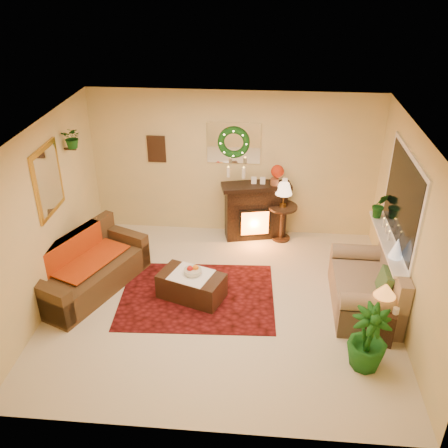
# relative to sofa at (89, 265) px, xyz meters

# --- Properties ---
(floor) EXTENTS (5.00, 5.00, 0.00)m
(floor) POSITION_rel_sofa_xyz_m (2.04, -0.21, -0.43)
(floor) COLOR beige
(floor) RESTS_ON ground
(ceiling) EXTENTS (5.00, 5.00, 0.00)m
(ceiling) POSITION_rel_sofa_xyz_m (2.04, -0.21, 2.17)
(ceiling) COLOR white
(ceiling) RESTS_ON ground
(wall_back) EXTENTS (5.00, 5.00, 0.00)m
(wall_back) POSITION_rel_sofa_xyz_m (2.04, 2.04, 0.87)
(wall_back) COLOR #EFD88C
(wall_back) RESTS_ON ground
(wall_front) EXTENTS (5.00, 5.00, 0.00)m
(wall_front) POSITION_rel_sofa_xyz_m (2.04, -2.46, 0.87)
(wall_front) COLOR #EFD88C
(wall_front) RESTS_ON ground
(wall_left) EXTENTS (4.50, 4.50, 0.00)m
(wall_left) POSITION_rel_sofa_xyz_m (-0.46, -0.21, 0.87)
(wall_left) COLOR #EFD88C
(wall_left) RESTS_ON ground
(wall_right) EXTENTS (4.50, 4.50, 0.00)m
(wall_right) POSITION_rel_sofa_xyz_m (4.54, -0.21, 0.87)
(wall_right) COLOR #EFD88C
(wall_right) RESTS_ON ground
(area_rug) EXTENTS (2.37, 1.83, 0.01)m
(area_rug) POSITION_rel_sofa_xyz_m (1.65, -0.07, -0.42)
(area_rug) COLOR #4E0805
(area_rug) RESTS_ON floor
(sofa) EXTENTS (1.54, 2.09, 0.82)m
(sofa) POSITION_rel_sofa_xyz_m (0.00, 0.00, 0.00)
(sofa) COLOR #48321A
(sofa) RESTS_ON floor
(red_throw) EXTENTS (0.75, 1.22, 0.02)m
(red_throw) POSITION_rel_sofa_xyz_m (-0.08, 0.13, 0.03)
(red_throw) COLOR #BF3915
(red_throw) RESTS_ON sofa
(fireplace) EXTENTS (1.11, 0.57, 0.97)m
(fireplace) POSITION_rel_sofa_xyz_m (2.45, 1.83, 0.12)
(fireplace) COLOR black
(fireplace) RESTS_ON floor
(poinsettia) EXTENTS (0.22, 0.22, 0.22)m
(poinsettia) POSITION_rel_sofa_xyz_m (2.80, 1.80, 0.87)
(poinsettia) COLOR #B5260C
(poinsettia) RESTS_ON fireplace
(mantel_candle_a) EXTENTS (0.06, 0.06, 0.18)m
(mantel_candle_a) POSITION_rel_sofa_xyz_m (1.97, 1.79, 0.83)
(mantel_candle_a) COLOR #EBE5C4
(mantel_candle_a) RESTS_ON fireplace
(mantel_candle_b) EXTENTS (0.06, 0.06, 0.19)m
(mantel_candle_b) POSITION_rel_sofa_xyz_m (2.23, 1.78, 0.83)
(mantel_candle_b) COLOR white
(mantel_candle_b) RESTS_ON fireplace
(mantel_mirror) EXTENTS (0.92, 0.02, 0.72)m
(mantel_mirror) POSITION_rel_sofa_xyz_m (2.04, 2.02, 1.27)
(mantel_mirror) COLOR white
(mantel_mirror) RESTS_ON wall_back
(wreath) EXTENTS (0.55, 0.11, 0.55)m
(wreath) POSITION_rel_sofa_xyz_m (2.04, 1.98, 1.29)
(wreath) COLOR #194719
(wreath) RESTS_ON wall_back
(wall_art) EXTENTS (0.32, 0.03, 0.48)m
(wall_art) POSITION_rel_sofa_xyz_m (0.69, 2.02, 1.12)
(wall_art) COLOR #381E11
(wall_art) RESTS_ON wall_back
(gold_mirror) EXTENTS (0.03, 0.84, 1.00)m
(gold_mirror) POSITION_rel_sofa_xyz_m (-0.44, 0.09, 1.32)
(gold_mirror) COLOR gold
(gold_mirror) RESTS_ON wall_left
(hanging_plant) EXTENTS (0.33, 0.28, 0.36)m
(hanging_plant) POSITION_rel_sofa_xyz_m (-0.30, 0.84, 1.54)
(hanging_plant) COLOR #194719
(hanging_plant) RESTS_ON wall_left
(loveseat) EXTENTS (0.90, 1.53, 0.88)m
(loveseat) POSITION_rel_sofa_xyz_m (4.10, -0.07, -0.01)
(loveseat) COLOR tan
(loveseat) RESTS_ON floor
(window_frame) EXTENTS (0.03, 1.86, 1.36)m
(window_frame) POSITION_rel_sofa_xyz_m (4.53, 0.34, 1.12)
(window_frame) COLOR white
(window_frame) RESTS_ON wall_right
(window_glass) EXTENTS (0.02, 1.70, 1.22)m
(window_glass) POSITION_rel_sofa_xyz_m (4.51, 0.34, 1.12)
(window_glass) COLOR black
(window_glass) RESTS_ON wall_right
(window_sill) EXTENTS (0.22, 1.86, 0.04)m
(window_sill) POSITION_rel_sofa_xyz_m (4.42, 0.34, 0.44)
(window_sill) COLOR white
(window_sill) RESTS_ON wall_right
(mini_tree) EXTENTS (0.19, 0.19, 0.29)m
(mini_tree) POSITION_rel_sofa_xyz_m (4.42, -0.12, 0.61)
(mini_tree) COLOR white
(mini_tree) RESTS_ON window_sill
(sill_plant) EXTENTS (0.30, 0.24, 0.54)m
(sill_plant) POSITION_rel_sofa_xyz_m (4.40, 1.05, 0.66)
(sill_plant) COLOR #1E491E
(sill_plant) RESTS_ON window_sill
(side_table_round) EXTENTS (0.65, 0.65, 0.67)m
(side_table_round) POSITION_rel_sofa_xyz_m (2.93, 1.77, -0.10)
(side_table_round) COLOR #472918
(side_table_round) RESTS_ON floor
(lamp_cream) EXTENTS (0.29, 0.29, 0.45)m
(lamp_cream) POSITION_rel_sofa_xyz_m (2.93, 1.74, 0.45)
(lamp_cream) COLOR #FFCC92
(lamp_cream) RESTS_ON side_table_round
(end_table_square) EXTENTS (0.50, 0.50, 0.49)m
(end_table_square) POSITION_rel_sofa_xyz_m (4.21, -0.73, -0.16)
(end_table_square) COLOR #3A1A0E
(end_table_square) RESTS_ON floor
(lamp_tiffany) EXTENTS (0.28, 0.28, 0.42)m
(lamp_tiffany) POSITION_rel_sofa_xyz_m (4.19, -0.75, 0.32)
(lamp_tiffany) COLOR yellow
(lamp_tiffany) RESTS_ON end_table_square
(coffee_table) EXTENTS (1.07, 0.81, 0.40)m
(coffee_table) POSITION_rel_sofa_xyz_m (1.57, -0.09, -0.22)
(coffee_table) COLOR #3B180B
(coffee_table) RESTS_ON floor
(fruit_bowl) EXTENTS (0.26, 0.26, 0.06)m
(fruit_bowl) POSITION_rel_sofa_xyz_m (1.60, -0.06, 0.02)
(fruit_bowl) COLOR beige
(fruit_bowl) RESTS_ON coffee_table
(floor_palm) EXTENTS (1.57, 1.57, 2.63)m
(floor_palm) POSITION_rel_sofa_xyz_m (3.93, -1.30, 0.02)
(floor_palm) COLOR #143914
(floor_palm) RESTS_ON floor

